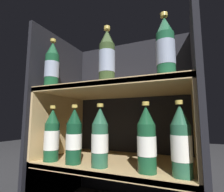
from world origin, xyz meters
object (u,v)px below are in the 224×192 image
bottle_upper_front_2 (165,49)px  bottle_lower_front_1 (74,137)px  bottle_upper_front_1 (107,58)px  bottle_upper_front_0 (52,66)px  bottle_lower_front_0 (52,136)px  bottle_lower_front_4 (181,142)px  bottle_lower_front_2 (100,138)px  bottle_lower_front_3 (147,140)px

bottle_upper_front_2 → bottle_lower_front_1: (-0.39, 0.00, -0.33)m
bottle_upper_front_1 → bottle_upper_front_2: size_ratio=1.00×
bottle_upper_front_0 → bottle_lower_front_1: 0.36m
bottle_upper_front_0 → bottle_lower_front_0: bottle_upper_front_0 is taller
bottle_upper_front_0 → bottle_lower_front_0: bearing=0.0°
bottle_upper_front_0 → bottle_upper_front_1: 0.30m
bottle_lower_front_0 → bottle_lower_front_4: (0.55, -0.00, 0.00)m
bottle_lower_front_4 → bottle_upper_front_2: bearing=180.0°
bottle_upper_front_2 → bottle_lower_front_4: bearing=-0.0°
bottle_lower_front_2 → bottle_upper_front_0: bearing=180.0°
bottle_upper_front_0 → bottle_lower_front_3: (0.46, 0.00, -0.33)m
bottle_upper_front_1 → bottle_lower_front_4: bearing=-0.0°
bottle_upper_front_2 → bottle_lower_front_2: 0.43m
bottle_lower_front_0 → bottle_lower_front_4: size_ratio=1.00×
bottle_upper_front_0 → bottle_lower_front_2: size_ratio=1.00×
bottle_upper_front_1 → bottle_lower_front_2: size_ratio=1.00×
bottle_lower_front_3 → bottle_lower_front_2: bearing=180.0°
bottle_upper_front_2 → bottle_lower_front_1: bearing=180.0°
bottle_lower_front_0 → bottle_lower_front_2: bearing=0.0°
bottle_upper_front_1 → bottle_upper_front_2: (0.24, 0.00, 0.00)m
bottle_lower_front_1 → bottle_lower_front_2: bearing=0.0°
bottle_lower_front_2 → bottle_lower_front_3: same height
bottle_upper_front_2 → bottle_lower_front_4: size_ratio=1.00×
bottle_lower_front_2 → bottle_lower_front_4: same height
bottle_upper_front_1 → bottle_lower_front_4: 0.43m
bottle_lower_front_1 → bottle_lower_front_4: size_ratio=1.00×
bottle_upper_front_1 → bottle_upper_front_0: bearing=180.0°
bottle_upper_front_2 → bottle_lower_front_0: bottle_upper_front_2 is taller
bottle_upper_front_0 → bottle_upper_front_2: 0.54m
bottle_upper_front_1 → bottle_upper_front_2: same height
bottle_upper_front_2 → bottle_lower_front_2: (-0.27, 0.00, -0.33)m
bottle_lower_front_3 → bottle_lower_front_4: 0.12m
bottle_lower_front_2 → bottle_lower_front_4: 0.30m
bottle_lower_front_3 → bottle_lower_front_4: same height
bottle_upper_front_1 → bottle_lower_front_2: bearing=180.0°
bottle_upper_front_1 → bottle_lower_front_0: size_ratio=1.00×
bottle_upper_front_0 → bottle_lower_front_0: (0.02, 0.00, -0.33)m
bottle_lower_front_4 → bottle_lower_front_2: bearing=180.0°
bottle_lower_front_1 → bottle_lower_front_3: (0.32, 0.00, -0.00)m
bottle_upper_front_0 → bottle_lower_front_4: (0.57, -0.00, -0.33)m
bottle_upper_front_1 → bottle_lower_front_4: bottle_upper_front_1 is taller
bottle_upper_front_2 → bottle_lower_front_2: size_ratio=1.00×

